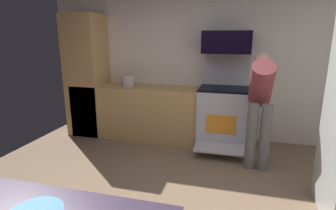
{
  "coord_description": "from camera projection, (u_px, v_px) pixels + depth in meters",
  "views": [
    {
      "loc": [
        0.7,
        -2.25,
        1.72
      ],
      "look_at": [
        0.03,
        0.3,
        1.05
      ],
      "focal_mm": 28.59,
      "sensor_mm": 36.0,
      "label": 1
    }
  ],
  "objects": [
    {
      "name": "lower_cabinet_run",
      "position": [
        141.0,
        112.0,
        4.67
      ],
      "size": [
        2.4,
        0.6,
        0.9
      ],
      "primitive_type": "cube",
      "color": "tan",
      "rests_on": "ground"
    },
    {
      "name": "wall_back",
      "position": [
        196.0,
        62.0,
        4.58
      ],
      "size": [
        5.2,
        0.12,
        2.6
      ],
      "primitive_type": "cube",
      "color": "silver",
      "rests_on": "ground"
    },
    {
      "name": "stock_pot",
      "position": [
        128.0,
        81.0,
        4.6
      ],
      "size": [
        0.22,
        0.22,
        0.18
      ],
      "primitive_type": "cylinder",
      "color": "#BCB3BA",
      "rests_on": "lower_cabinet_run"
    },
    {
      "name": "person_cook",
      "position": [
        260.0,
        101.0,
        3.51
      ],
      "size": [
        0.31,
        0.63,
        1.53
      ],
      "color": "slate",
      "rests_on": "ground"
    },
    {
      "name": "cabinet_column",
      "position": [
        87.0,
        76.0,
        4.77
      ],
      "size": [
        0.6,
        0.6,
        2.1
      ],
      "primitive_type": "cube",
      "color": "tan",
      "rests_on": "ground"
    },
    {
      "name": "microwave",
      "position": [
        227.0,
        42.0,
        4.11
      ],
      "size": [
        0.74,
        0.38,
        0.34
      ],
      "primitive_type": "cube",
      "color": "black",
      "rests_on": "oven_range"
    },
    {
      "name": "oven_range",
      "position": [
        223.0,
        115.0,
        4.3
      ],
      "size": [
        0.76,
        1.01,
        1.47
      ],
      "color": "#B9BAC1",
      "rests_on": "ground"
    }
  ]
}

